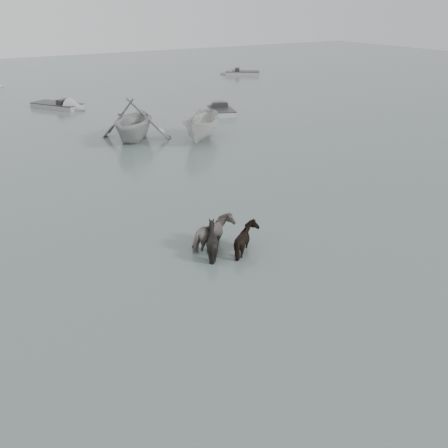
{
  "coord_description": "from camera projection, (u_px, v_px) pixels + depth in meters",
  "views": [
    {
      "loc": [
        -7.81,
        -11.13,
        7.93
      ],
      "look_at": [
        0.2,
        1.9,
        1.0
      ],
      "focal_mm": 40.0,
      "sensor_mm": 36.0,
      "label": 1
    }
  ],
  "objects": [
    {
      "name": "ground",
      "position": [
        250.0,
        276.0,
        15.63
      ],
      "size": [
        140.0,
        140.0,
        0.0
      ],
      "primitive_type": "plane",
      "color": "#4B5956",
      "rests_on": "ground"
    },
    {
      "name": "pony_pinto",
      "position": [
        213.0,
        228.0,
        17.2
      ],
      "size": [
        1.86,
        1.28,
        1.43
      ],
      "primitive_type": "imported",
      "rotation": [
        0.0,
        0.0,
        1.9
      ],
      "color": "black",
      "rests_on": "ground"
    },
    {
      "name": "pony_dark",
      "position": [
        248.0,
        235.0,
        16.86
      ],
      "size": [
        1.49,
        1.6,
        1.3
      ],
      "primitive_type": "imported",
      "rotation": [
        0.0,
        0.0,
        1.2
      ],
      "color": "black",
      "rests_on": "ground"
    },
    {
      "name": "pony_black",
      "position": [
        212.0,
        235.0,
        16.72
      ],
      "size": [
        1.53,
        1.44,
        1.36
      ],
      "primitive_type": "imported",
      "rotation": [
        0.0,
        0.0,
        1.9
      ],
      "color": "black",
      "rests_on": "ground"
    },
    {
      "name": "rowboat_trail",
      "position": [
        133.0,
        117.0,
        30.24
      ],
      "size": [
        6.62,
        6.76,
        2.7
      ],
      "primitive_type": "imported",
      "rotation": [
        0.0,
        0.0,
        2.5
      ],
      "color": "#ABADAB",
      "rests_on": "ground"
    },
    {
      "name": "boat_small",
      "position": [
        202.0,
        126.0,
        30.35
      ],
      "size": [
        4.4,
        4.41,
        1.75
      ],
      "primitive_type": "imported",
      "rotation": [
        0.0,
        0.0,
        -0.78
      ],
      "color": "#B7B7B2",
      "rests_on": "ground"
    },
    {
      "name": "skiff_port",
      "position": [
        221.0,
        109.0,
        37.53
      ],
      "size": [
        2.89,
        4.56,
        0.75
      ],
      "primitive_type": null,
      "rotation": [
        0.0,
        0.0,
        1.24
      ],
      "color": "#ACAFAC",
      "rests_on": "ground"
    },
    {
      "name": "skiff_mid",
      "position": [
        57.0,
        103.0,
        39.48
      ],
      "size": [
        4.44,
        5.77,
        0.75
      ],
      "primitive_type": null,
      "rotation": [
        0.0,
        0.0,
        -1.01
      ],
      "color": "gray",
      "rests_on": "ground"
    },
    {
      "name": "skiff_star",
      "position": [
        243.0,
        71.0,
        56.89
      ],
      "size": [
        5.24,
        4.3,
        0.75
      ],
      "primitive_type": null,
      "rotation": [
        0.0,
        0.0,
        2.54
      ],
      "color": "#A2A29D",
      "rests_on": "ground"
    }
  ]
}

